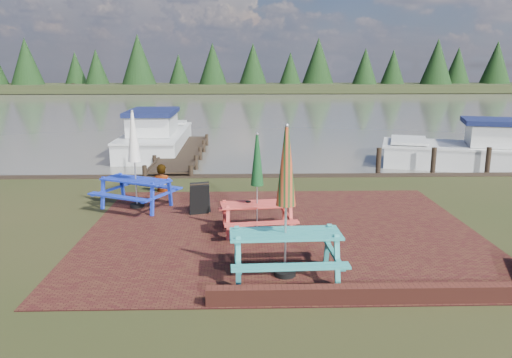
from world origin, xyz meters
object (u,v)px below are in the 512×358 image
Objects in this scene: jetty at (182,152)px; boat_near at (490,152)px; chalkboard at (200,199)px; picnic_table_teal at (286,226)px; boat_jetty at (156,138)px; person at (161,165)px; picnic_table_red at (257,199)px; picnic_table_blue at (135,175)px.

boat_near is at bearing -10.03° from jetty.
chalkboard is at bearing 138.47° from boat_near.
picnic_table_teal reaches higher than boat_jetty.
boat_jetty is (-2.93, 10.82, 0.05)m from chalkboard.
picnic_table_teal reaches higher than person.
chalkboard is 12.73m from boat_near.
picnic_table_blue is at bearing 138.46° from picnic_table_red.
picnic_table_blue is at bearing 132.34° from boat_near.
chalkboard is (-1.44, 1.47, -0.39)m from picnic_table_red.
picnic_table_blue reaches higher than person.
picnic_table_red is (-0.44, 2.49, -0.17)m from picnic_table_teal.
person is at bearing 114.60° from picnic_table_teal.
chalkboard is at bearing 113.13° from picnic_table_teal.
picnic_table_teal reaches higher than chalkboard.
picnic_table_teal is at bearing -75.24° from jetty.
picnic_table_blue is 13.98m from boat_near.
boat_jetty reaches higher than chalkboard.
jetty is 12.56m from boat_near.
boat_jetty is at bearing 90.21° from boat_near.
picnic_table_red is 2.84× the size of chalkboard.
picnic_table_red is 3.86m from picnic_table_blue.
chalkboard is 0.48× the size of person.
boat_jetty is at bearing 89.57° from chalkboard.
jetty is (-1.49, 8.82, -0.30)m from chalkboard.
picnic_table_teal is at bearing -25.01° from picnic_table_blue.
chalkboard reaches higher than jetty.
chalkboard is at bearing 6.06° from picnic_table_blue.
boat_jetty reaches higher than jetty.
boat_near is at bearing -17.60° from boat_jetty.
picnic_table_red reaches higher than person.
picnic_table_red is 4.83m from person.
jetty is at bearing -54.91° from boat_jetty.
picnic_table_teal is 1.06× the size of picnic_table_blue.
picnic_table_red is 10.72m from jetty.
boat_jetty is (-4.37, 12.29, -0.34)m from picnic_table_red.
chalkboard is at bearing -80.40° from jetty.
jetty is 1.18× the size of boat_jetty.
picnic_table_teal is 0.33× the size of boat_near.
person is (0.40, 1.79, -0.08)m from picnic_table_blue.
picnic_table_blue is 1.84m from person.
boat_jetty is at bearing 105.82° from picnic_table_teal.
jetty is 5.42× the size of person.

